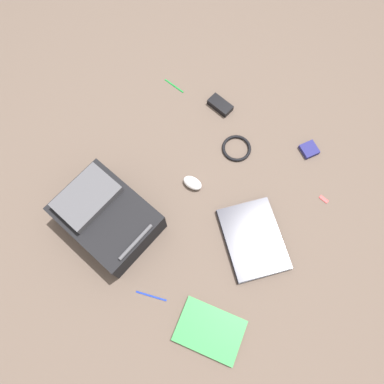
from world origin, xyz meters
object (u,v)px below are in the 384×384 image
Objects in this scene: backpack at (106,216)px; pen_blue at (174,86)px; power_brick at (220,105)px; pen_black at (151,296)px; cable_coil at (236,148)px; earbud_pouch at (309,150)px; book_blue at (210,330)px; usb_stick at (324,199)px; laptop at (253,239)px; computer_mouse at (193,183)px.

backpack reaches higher than pen_blue.
power_brick is 1.04m from pen_black.
cable_coil is 1.90× the size of earbud_pouch.
backpack reaches higher than book_blue.
book_blue is (0.22, 0.64, -0.08)m from backpack.
pen_blue is 1.67× the size of earbud_pouch.
usb_stick is at bearing 36.29° from earbud_pouch.
computer_mouse is at bearing -107.80° from laptop.
pen_blue is (-0.01, -0.28, -0.01)m from power_brick.
pen_blue is (-1.05, -0.72, -0.01)m from book_blue.
laptop reaches higher than usb_stick.
computer_mouse is at bearing 8.49° from power_brick.
pen_black is (0.44, -0.30, -0.01)m from laptop.
backpack is 1.14× the size of laptop.
laptop is at bearing 33.45° from cable_coil.
earbud_pouch reaches higher than pen_black.
pen_black and usb_stick have the same top height.
cable_coil is at bearing 163.15° from computer_mouse.
power_brick is at bearing -171.93° from pen_black.
backpack is 0.44m from computer_mouse.
book_blue is 0.89m from cable_coil.
computer_mouse is at bearing -45.82° from earbud_pouch.
backpack is at bearing -121.73° from pen_black.
power_brick is at bearing 166.35° from backpack.
power_brick is 2.84× the size of usb_stick.
backpack is at bearing -32.45° from computer_mouse.
laptop is 9.42× the size of usb_stick.
book_blue is at bearing -4.52° from earbud_pouch.
laptop is at bearing 37.13° from power_brick.
backpack is at bearing -57.15° from usb_stick.
cable_coil is 0.27m from power_brick.
book_blue is 6.28× the size of usb_stick.
cable_coil is at bearing -96.72° from usb_stick.
cable_coil is 3.25× the size of usb_stick.
laptop is 0.94m from pen_blue.
pen_black is (0.21, 0.34, -0.08)m from backpack.
backpack is at bearing 5.94° from pen_blue.
computer_mouse is 0.59m from pen_blue.
power_brick reaches higher than cable_coil.
power_brick is (-0.59, -0.45, 0.00)m from laptop.
backpack is 1.71× the size of book_blue.
usb_stick is at bearing 115.15° from computer_mouse.
pen_black is 1.08× the size of pen_blue.
usb_stick is at bearing 163.18° from book_blue.
usb_stick is at bearing 75.05° from pen_blue.
pen_black is at bearing -2.56° from cable_coil.
book_blue reaches higher than cable_coil.
pen_blue is (-0.60, -0.73, -0.01)m from laptop.
pen_blue is at bearing -129.28° from laptop.
book_blue is at bearing -0.92° from laptop.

